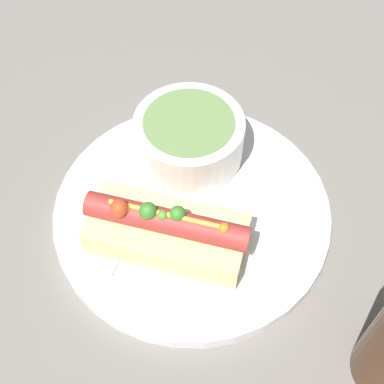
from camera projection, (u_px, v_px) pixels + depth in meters
name	position (u px, v px, depth m)	size (l,w,h in m)	color
ground_plane	(192.00, 216.00, 0.58)	(4.00, 4.00, 0.00)	slate
dinner_plate	(192.00, 212.00, 0.58)	(0.30, 0.30, 0.02)	white
hot_dog	(166.00, 230.00, 0.53)	(0.16, 0.08, 0.06)	#E5C17F
soup_bowl	(189.00, 137.00, 0.59)	(0.12, 0.12, 0.06)	silver
spoon	(155.00, 190.00, 0.58)	(0.02, 0.15, 0.01)	#B7B7BC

